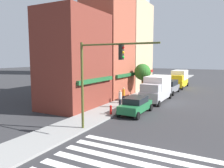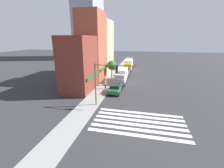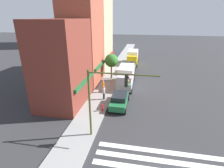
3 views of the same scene
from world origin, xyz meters
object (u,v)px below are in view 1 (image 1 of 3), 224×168
object	(u,v)px
pedestrian_white_shirt	(120,98)
street_tree	(143,72)
sedan_green	(136,105)
box_truck_silver	(156,88)
pedestrian_orange_vest	(124,95)
traffic_signal	(98,71)
suv_grey	(170,86)
fire_hydrant	(111,109)
box_truck_yellow	(179,79)

from	to	relation	value
pedestrian_white_shirt	street_tree	world-z (taller)	street_tree
sedan_green	box_truck_silver	xyz separation A→B (m)	(6.73, -0.00, 0.75)
pedestrian_orange_vest	pedestrian_white_shirt	world-z (taller)	same
traffic_signal	box_truck_silver	size ratio (longest dim) A/B	1.01
suv_grey	street_tree	distance (m)	5.40
traffic_signal	fire_hydrant	distance (m)	5.88
suv_grey	box_truck_silver	bearing A→B (deg)	-178.58
box_truck_silver	box_truck_yellow	world-z (taller)	same
pedestrian_orange_vest	suv_grey	bearing A→B (deg)	-23.75
pedestrian_white_shirt	fire_hydrant	bearing A→B (deg)	-175.70
box_truck_yellow	suv_grey	bearing A→B (deg)	179.60
box_truck_yellow	fire_hydrant	distance (m)	22.47
street_tree	box_truck_silver	bearing A→B (deg)	-134.84
box_truck_yellow	street_tree	xyz separation A→B (m)	(-11.12, 2.80, 1.70)
traffic_signal	sedan_green	bearing A→B (deg)	-3.38
suv_grey	street_tree	xyz separation A→B (m)	(-4.03, 2.80, 2.25)
traffic_signal	pedestrian_white_shirt	distance (m)	8.22
box_truck_yellow	sedan_green	bearing A→B (deg)	179.60
box_truck_yellow	fire_hydrant	world-z (taller)	box_truck_yellow
traffic_signal	pedestrian_orange_vest	world-z (taller)	traffic_signal
box_truck_silver	pedestrian_white_shirt	size ratio (longest dim) A/B	3.51
suv_grey	pedestrian_orange_vest	xyz separation A→B (m)	(-10.15, 2.80, 0.04)
box_truck_silver	suv_grey	world-z (taller)	box_truck_silver
pedestrian_white_shirt	box_truck_yellow	bearing A→B (deg)	-11.85
box_truck_silver	pedestrian_white_shirt	world-z (taller)	box_truck_silver
sedan_green	box_truck_yellow	xyz separation A→B (m)	(20.63, -0.00, 0.75)
sedan_green	suv_grey	size ratio (longest dim) A/B	0.93
traffic_signal	street_tree	size ratio (longest dim) A/B	1.47
suv_grey	box_truck_yellow	world-z (taller)	box_truck_yellow
fire_hydrant	street_tree	bearing A→B (deg)	5.58
traffic_signal	box_truck_yellow	distance (m)	26.85
box_truck_silver	pedestrian_white_shirt	bearing A→B (deg)	157.99
sedan_green	box_truck_yellow	distance (m)	20.64
sedan_green	pedestrian_white_shirt	bearing A→B (deg)	61.37
traffic_signal	box_truck_silver	world-z (taller)	traffic_signal
fire_hydrant	box_truck_silver	bearing A→B (deg)	-11.34
sedan_green	suv_grey	world-z (taller)	suv_grey
suv_grey	box_truck_yellow	bearing A→B (deg)	1.42
pedestrian_orange_vest	pedestrian_white_shirt	size ratio (longest dim) A/B	1.00
sedan_green	suv_grey	distance (m)	13.54
sedan_green	traffic_signal	bearing A→B (deg)	177.00
sedan_green	pedestrian_white_shirt	world-z (taller)	pedestrian_white_shirt
traffic_signal	suv_grey	world-z (taller)	traffic_signal
suv_grey	street_tree	size ratio (longest dim) A/B	1.11
sedan_green	suv_grey	xyz separation A→B (m)	(13.54, 0.00, 0.19)
fire_hydrant	street_tree	distance (m)	11.63
box_truck_silver	box_truck_yellow	size ratio (longest dim) A/B	1.00
sedan_green	pedestrian_orange_vest	distance (m)	4.40
traffic_signal	pedestrian_white_shirt	world-z (taller)	traffic_signal
sedan_green	street_tree	bearing A→B (deg)	16.78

